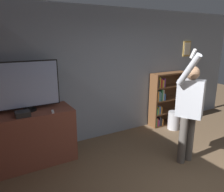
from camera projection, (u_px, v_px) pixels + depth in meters
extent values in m
cube|color=gray|center=(114.00, 74.00, 4.67)|extent=(7.10, 0.06, 2.70)
cube|color=#AD8942|center=(187.00, 49.00, 5.51)|extent=(0.25, 0.02, 0.38)
cube|color=beige|center=(187.00, 49.00, 5.50)|extent=(0.19, 0.01, 0.30)
cube|color=brown|center=(33.00, 137.00, 3.72)|extent=(1.36, 0.63, 0.93)
cylinder|color=black|center=(30.00, 110.00, 3.63)|extent=(0.22, 0.22, 0.03)
cylinder|color=black|center=(29.00, 108.00, 3.62)|extent=(0.06, 0.06, 0.05)
cube|color=black|center=(27.00, 85.00, 3.52)|extent=(1.02, 0.04, 0.76)
cube|color=#8C9EC6|center=(27.00, 85.00, 3.50)|extent=(0.98, 0.01, 0.73)
cube|color=black|center=(23.00, 114.00, 3.37)|extent=(0.22, 0.19, 0.08)
cube|color=white|center=(53.00, 112.00, 3.56)|extent=(0.06, 0.14, 0.02)
cube|color=brown|center=(153.00, 101.00, 5.15)|extent=(0.04, 0.28, 1.29)
cube|color=brown|center=(182.00, 96.00, 5.61)|extent=(0.04, 0.28, 1.29)
cube|color=brown|center=(164.00, 97.00, 5.49)|extent=(0.99, 0.01, 1.29)
cube|color=brown|center=(166.00, 122.00, 5.54)|extent=(0.92, 0.28, 0.04)
cube|color=brown|center=(167.00, 111.00, 5.46)|extent=(0.92, 0.28, 0.04)
cube|color=brown|center=(168.00, 99.00, 5.38)|extent=(0.92, 0.28, 0.04)
cube|color=brown|center=(169.00, 86.00, 5.29)|extent=(0.92, 0.28, 0.04)
cube|color=brown|center=(170.00, 73.00, 5.22)|extent=(0.92, 0.28, 0.04)
cube|color=#338447|center=(154.00, 122.00, 5.28)|extent=(0.03, 0.22, 0.22)
cube|color=red|center=(155.00, 122.00, 5.28)|extent=(0.03, 0.21, 0.22)
cube|color=#7A3889|center=(156.00, 122.00, 5.33)|extent=(0.03, 0.26, 0.17)
cube|color=#232328|center=(157.00, 120.00, 5.33)|extent=(0.03, 0.24, 0.24)
cube|color=#232328|center=(159.00, 121.00, 5.34)|extent=(0.04, 0.20, 0.20)
cube|color=orange|center=(160.00, 121.00, 5.36)|extent=(0.02, 0.20, 0.18)
cube|color=#338447|center=(155.00, 110.00, 5.20)|extent=(0.04, 0.23, 0.16)
cube|color=gold|center=(155.00, 110.00, 5.23)|extent=(0.02, 0.26, 0.18)
cube|color=#2D569E|center=(157.00, 109.00, 5.24)|extent=(0.04, 0.23, 0.19)
cube|color=orange|center=(158.00, 109.00, 5.27)|extent=(0.03, 0.25, 0.17)
cube|color=orange|center=(155.00, 96.00, 5.10)|extent=(0.04, 0.21, 0.24)
cube|color=#5B8E99|center=(156.00, 95.00, 5.13)|extent=(0.04, 0.24, 0.24)
cube|color=#5B8E99|center=(158.00, 96.00, 5.16)|extent=(0.02, 0.24, 0.20)
cube|color=#338447|center=(159.00, 95.00, 5.18)|extent=(0.03, 0.25, 0.26)
cube|color=beige|center=(160.00, 94.00, 5.20)|extent=(0.03, 0.26, 0.26)
cube|color=#2D569E|center=(161.00, 96.00, 5.23)|extent=(0.04, 0.26, 0.16)
cube|color=#232328|center=(156.00, 84.00, 5.03)|extent=(0.03, 0.21, 0.18)
cube|color=gold|center=(157.00, 82.00, 5.04)|extent=(0.02, 0.21, 0.24)
cube|color=red|center=(158.00, 83.00, 5.08)|extent=(0.04, 0.26, 0.20)
cube|color=gold|center=(161.00, 83.00, 5.09)|extent=(0.03, 0.21, 0.17)
cube|color=#7A3889|center=(161.00, 82.00, 5.12)|extent=(0.03, 0.24, 0.20)
cylinder|color=#56514C|center=(182.00, 140.00, 3.71)|extent=(0.13, 0.13, 0.83)
cylinder|color=#56514C|center=(190.00, 138.00, 3.80)|extent=(0.13, 0.13, 0.83)
cube|color=#B7BCC6|center=(190.00, 99.00, 3.56)|extent=(0.40, 0.47, 0.62)
sphere|color=#9E7556|center=(193.00, 73.00, 3.45)|extent=(0.22, 0.22, 0.22)
cylinder|color=#B7BCC6|center=(200.00, 98.00, 3.68)|extent=(0.09, 0.09, 0.57)
cylinder|color=#B7BCC6|center=(189.00, 70.00, 3.22)|extent=(0.09, 0.40, 0.52)
cube|color=white|center=(193.00, 54.00, 3.11)|extent=(0.04, 0.09, 0.14)
cylinder|color=#B7B7BC|center=(174.00, 120.00, 5.14)|extent=(0.27, 0.27, 0.43)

